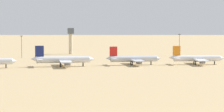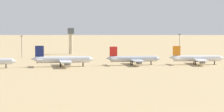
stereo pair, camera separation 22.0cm
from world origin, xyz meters
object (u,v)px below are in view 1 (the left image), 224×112
object	(u,v)px
light_pole_west	(179,43)
light_pole_east	(22,45)
parked_jet_red_2	(133,59)
parked_jet_orange_3	(196,58)
parked_jet_navy_1	(62,60)
control_tower	(71,38)

from	to	relation	value
light_pole_west	light_pole_east	xyz separation A→B (m)	(-127.96, -0.18, -0.31)
parked_jet_red_2	parked_jet_orange_3	bearing A→B (deg)	-4.77
parked_jet_navy_1	light_pole_east	size ratio (longest dim) A/B	2.33
control_tower	light_pole_east	size ratio (longest dim) A/B	1.30
parked_jet_red_2	light_pole_east	xyz separation A→B (m)	(-69.12, 78.55, 5.84)
parked_jet_navy_1	control_tower	size ratio (longest dim) A/B	1.79
parked_jet_navy_1	parked_jet_orange_3	size ratio (longest dim) A/B	1.08
parked_jet_orange_3	light_pole_east	xyz separation A→B (m)	(-110.82, 83.39, 5.79)
parked_jet_red_2	control_tower	xyz separation A→B (m)	(-26.33, 116.35, 9.54)
parked_jet_red_2	light_pole_west	bearing A→B (deg)	55.07
parked_jet_navy_1	light_pole_east	xyz separation A→B (m)	(-22.75, 80.47, 5.47)
light_pole_east	parked_jet_red_2	bearing A→B (deg)	-48.65
light_pole_west	light_pole_east	distance (m)	127.97
parked_jet_orange_3	light_pole_east	bearing A→B (deg)	151.48
parked_jet_navy_1	parked_jet_orange_3	xyz separation A→B (m)	(88.06, -2.92, -0.32)
light_pole_east	control_tower	bearing A→B (deg)	41.46
parked_jet_red_2	light_pole_east	world-z (taller)	light_pole_east
control_tower	light_pole_east	xyz separation A→B (m)	(-42.79, -37.80, -3.71)
light_pole_west	parked_jet_red_2	bearing A→B (deg)	-126.78
light_pole_east	parked_jet_navy_1	bearing A→B (deg)	-74.21
control_tower	light_pole_west	world-z (taller)	control_tower
parked_jet_navy_1	light_pole_west	distance (m)	132.69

